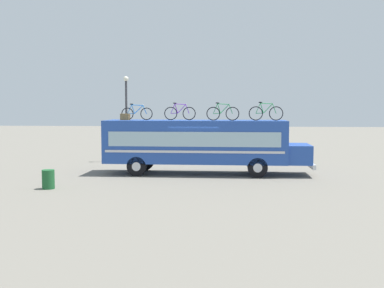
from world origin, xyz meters
The scene contains 9 objects.
ground_plane centered at (0.00, 0.00, 0.00)m, with size 120.00×120.00×0.00m, color slate.
bus centered at (0.26, 0.00, 1.64)m, with size 10.62×2.47×2.79m.
luggage_bag_1 centered at (-3.72, 0.14, 2.96)m, with size 0.46×0.42×0.34m, color olive.
rooftop_bicycle_1 centered at (-3.10, 0.16, 3.15)m, with size 1.66×0.44×0.86m.
rooftop_bicycle_2 centered at (-0.84, 0.29, 3.17)m, with size 1.66×0.44×0.91m.
rooftop_bicycle_3 centered at (1.41, -0.35, 3.17)m, with size 1.66×0.44×0.91m.
rooftop_bicycle_4 centered at (3.59, -0.16, 3.18)m, with size 1.73×0.44×0.95m.
trash_bin centered at (-5.86, -5.03, 0.41)m, with size 0.52×0.52×0.81m, color #1E592D.
street_lamp centered at (-4.83, 5.20, 3.21)m, with size 0.31×0.31×5.42m.
Camera 1 is at (1.94, -24.02, 3.46)m, focal length 43.65 mm.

